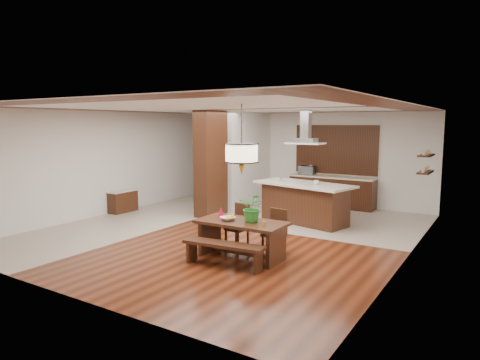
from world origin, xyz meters
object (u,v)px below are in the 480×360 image
Objects in this scene: kitchen_island at (304,203)px; range_hood at (306,127)px; hallway_console at (123,201)px; foliage_plant at (253,207)px; dining_chair_right at (274,232)px; microwave at (307,170)px; island_cup at (316,182)px; fruit_bowl at (228,219)px; dining_table at (242,231)px; dining_chair_left at (237,226)px; pendant_lantern at (242,140)px; dining_bench at (224,255)px.

kitchen_island is 1.93m from range_hood.
kitchen_island is 3.01× the size of range_hood.
kitchen_island reaches higher than hallway_console.
range_hood is (-0.36, 3.23, 1.48)m from foliage_plant.
microwave is at bearing 111.22° from dining_chair_right.
island_cup is at bearing -6.05° from kitchen_island.
hallway_console is 5.64m from foliage_plant.
island_cup is at bearing 89.89° from foliage_plant.
fruit_bowl is at bearing -78.98° from kitchen_island.
dining_chair_left is at bearing 129.90° from dining_table.
dining_chair_left is 1.82× the size of microwave.
dining_chair_right is at bearing -77.70° from microwave.
foliage_plant is at bearing -83.65° from range_hood.
dining_chair_right is 0.67× the size of pendant_lantern.
dining_chair_right is at bearing 70.06° from dining_bench.
pendant_lantern is 3.37m from island_cup.
fruit_bowl is 3.79m from range_hood.
dining_bench is at bearing -74.89° from kitchen_island.
kitchen_island reaches higher than dining_chair_right.
dining_table is at bearing -74.58° from kitchen_island.
pendant_lantern reaches higher than kitchen_island.
foliage_plant reaches higher than fruit_bowl.
microwave is at bearing 98.61° from fruit_bowl.
pendant_lantern reaches higher than dining_chair_left.
range_hood reaches higher than island_cup.
microwave is (-1.14, 5.73, 0.57)m from dining_table.
fruit_bowl is at bearing -161.46° from dining_table.
dining_chair_left reaches higher than hallway_console.
dining_table is 1.11× the size of dining_bench.
pendant_lantern and range_hood have the same top height.
hallway_console is 1.77× the size of microwave.
microwave is at bearing 44.89° from hallway_console.
island_cup is at bearing 84.33° from dining_chair_left.
pendant_lantern is 1.28m from foliage_plant.
hallway_console is 5.57m from island_cup.
kitchen_island is at bearing 17.04° from hallway_console.
pendant_lantern is at bearing -124.11° from dining_chair_right.
pendant_lantern is (-0.01, 0.62, 2.03)m from dining_bench.
dining_chair_left is 6.86× the size of island_cup.
dining_bench is 1.24m from dining_chair_left.
hallway_console is at bearing 155.16° from dining_bench.
dining_bench is (5.13, -2.37, -0.10)m from hallway_console.
dining_chair_right is at bearing 51.32° from pendant_lantern.
fruit_bowl is at bearing -133.31° from dining_chair_right.
foliage_plant is 4.18× the size of island_cup.
kitchen_island is (0.11, 3.37, -0.21)m from fruit_bowl.
foliage_plant is at bearing 15.42° from pendant_lantern.
microwave is at bearing 103.36° from foliage_plant.
range_hood is (4.97, 1.53, 2.15)m from hallway_console.
dining_chair_right is 0.96m from fruit_bowl.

